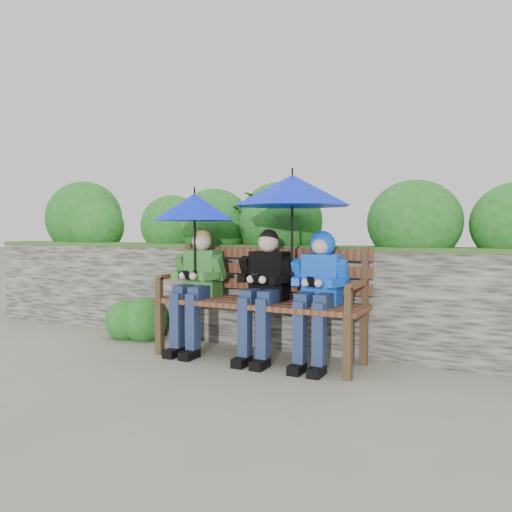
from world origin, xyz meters
The scene contains 8 objects.
ground centered at (0.00, 0.00, 0.00)m, with size 60.00×60.00×0.00m, color gray.
garden_backdrop centered at (-0.15, 1.59, 0.63)m, with size 8.00×2.87×1.89m.
park_bench centered at (-0.01, 0.23, 0.59)m, with size 1.97×0.58×1.04m.
boy_left centered at (-0.66, 0.14, 0.68)m, with size 0.50×0.58×1.19m.
boy_middle centered at (0.07, 0.14, 0.68)m, with size 0.50×0.58×1.19m.
boy_right centered at (0.57, 0.15, 0.72)m, with size 0.48×0.59×1.18m.
umbrella_left centered at (-0.68, 0.13, 1.40)m, with size 0.80×0.80×0.84m.
umbrella_right centered at (0.33, 0.15, 1.53)m, with size 1.04×1.04×0.95m.
Camera 1 is at (2.01, -3.89, 1.18)m, focal length 35.00 mm.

